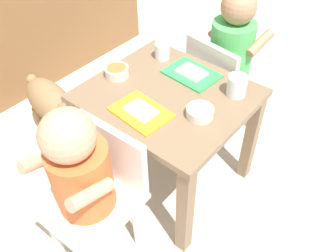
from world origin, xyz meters
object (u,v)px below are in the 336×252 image
seated_child_right (230,51)px  cereal_bowl_right_side (200,112)px  dining_table (168,111)px  water_cup_right (162,52)px  water_cup_left (237,87)px  cereal_bowl_left_side (117,71)px  food_tray_right (191,73)px  food_tray_left (140,111)px  dog (53,104)px  seated_child_left (84,173)px

seated_child_right → cereal_bowl_right_side: 0.47m
dining_table → water_cup_right: 0.26m
water_cup_left → cereal_bowl_left_side: size_ratio=0.81×
food_tray_right → cereal_bowl_left_side: bearing=130.6°
cereal_bowl_right_side → water_cup_right: bearing=58.6°
food_tray_left → seated_child_right: bearing=-0.9°
dog → water_cup_right: size_ratio=7.01×
dining_table → dog: dining_table is taller
food_tray_right → cereal_bowl_right_side: (-0.17, -0.16, 0.01)m
food_tray_right → water_cup_right: (0.02, 0.16, 0.02)m
dining_table → cereal_bowl_left_side: 0.24m
seated_child_right → cereal_bowl_right_side: seated_child_right is taller
water_cup_left → cereal_bowl_right_side: water_cup_left is taller
food_tray_left → water_cup_right: water_cup_right is taller
water_cup_left → cereal_bowl_right_side: 0.18m
dog → seated_child_left: bearing=-115.4°
water_cup_left → dining_table: bearing=127.2°
food_tray_right → dog: bearing=117.1°
water_cup_right → cereal_bowl_left_side: water_cup_right is taller
cereal_bowl_left_side → cereal_bowl_right_side: cereal_bowl_left_side is taller
dog → cereal_bowl_right_side: (0.11, -0.72, 0.27)m
seated_child_right → cereal_bowl_right_side: size_ratio=7.78×
water_cup_left → dog: bearing=110.9°
seated_child_left → food_tray_left: size_ratio=3.30×
seated_child_right → water_cup_left: bearing=-145.5°
dining_table → cereal_bowl_left_side: bearing=100.3°
dog → cereal_bowl_left_side: size_ratio=4.91×
seated_child_right → food_tray_left: bearing=179.1°
dining_table → cereal_bowl_right_side: bearing=-101.3°
food_tray_left → water_cup_right: bearing=27.3°
seated_child_left → water_cup_right: bearing=17.2°
seated_child_left → water_cup_left: size_ratio=9.08×
cereal_bowl_left_side → seated_child_right: bearing=-25.8°
cereal_bowl_right_side → dog: bearing=98.7°
food_tray_left → cereal_bowl_right_side: size_ratio=2.25×
food_tray_left → cereal_bowl_right_side: 0.20m
food_tray_left → cereal_bowl_left_side: bearing=63.9°
food_tray_left → water_cup_left: (0.29, -0.19, 0.03)m
dining_table → food_tray_left: 0.17m
food_tray_right → cereal_bowl_left_side: cereal_bowl_left_side is taller
seated_child_left → food_tray_right: bearing=2.2°
food_tray_right → water_cup_right: size_ratio=3.24×
cereal_bowl_right_side → seated_child_right: bearing=19.2°
seated_child_right → water_cup_left: seated_child_right is taller
seated_child_right → cereal_bowl_left_side: seated_child_right is taller
dog → cereal_bowl_left_side: 0.45m
dining_table → water_cup_left: bearing=-52.8°
seated_child_left → seated_child_right: size_ratio=0.95×
seated_child_left → cereal_bowl_left_side: size_ratio=7.38×
cereal_bowl_left_side → food_tray_left: bearing=-116.1°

